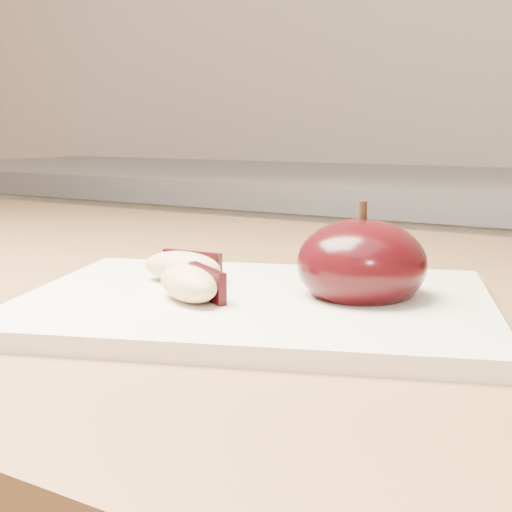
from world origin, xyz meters
The scene contains 5 objects.
back_cabinet centered at (0.00, 1.20, 0.47)m, with size 2.40×0.62×0.94m.
cutting_board centered at (0.06, 0.41, 0.91)m, with size 0.29×0.21×0.01m, color silver.
apple_half centered at (0.11, 0.44, 0.93)m, with size 0.10×0.10×0.07m.
apple_wedge_a centered at (-0.01, 0.41, 0.92)m, with size 0.06×0.03×0.02m.
apple_wedge_b centered at (0.03, 0.37, 0.92)m, with size 0.06×0.05×0.02m.
Camera 1 is at (0.29, 0.03, 1.01)m, focal length 50.00 mm.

